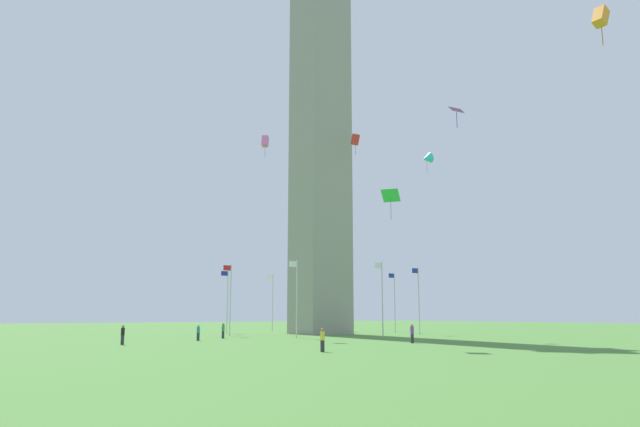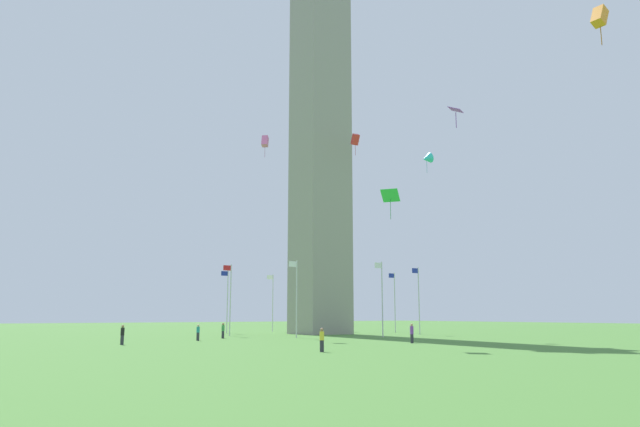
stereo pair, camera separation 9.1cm
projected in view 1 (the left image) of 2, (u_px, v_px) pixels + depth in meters
ground_plane at (320, 334)px, 78.87m from camera, size 260.00×260.00×0.00m
obelisk_monument at (320, 123)px, 83.86m from camera, size 6.49×6.49×58.97m
flagpole_n at (230, 297)px, 72.46m from camera, size 1.12×0.14×8.71m
flagpole_ne at (296, 295)px, 66.87m from camera, size 1.12×0.14×8.71m
flagpole_e at (382, 296)px, 68.77m from camera, size 1.12×0.14×8.71m
flagpole_se at (419, 298)px, 77.03m from camera, size 1.12×0.14×8.71m
flagpole_s at (394, 300)px, 86.82m from camera, size 1.12×0.14×8.71m
flagpole_sw at (337, 300)px, 92.41m from camera, size 1.12×0.14×8.71m
flagpole_w at (272, 300)px, 90.51m from camera, size 1.12×0.14×8.71m
flagpole_nw at (227, 299)px, 82.25m from camera, size 1.12×0.14×8.71m
person_black_shirt at (123, 335)px, 50.90m from camera, size 0.32×0.32×1.69m
person_teal_shirt at (198, 333)px, 58.95m from camera, size 0.32×0.32×1.61m
person_yellow_shirt at (322, 340)px, 41.10m from camera, size 0.32×0.32×1.65m
person_green_shirt at (223, 331)px, 64.36m from camera, size 0.32×0.32×1.66m
person_purple_shirt at (412, 333)px, 53.71m from camera, size 0.32×0.32×1.77m
kite_cyan_delta at (427, 159)px, 69.62m from camera, size 1.61×1.43×2.48m
kite_orange_box at (601, 17)px, 28.61m from camera, size 0.91×0.57×2.03m
kite_pink_box at (265, 141)px, 73.31m from camera, size 1.27×1.30×2.80m
kite_purple_diamond at (456, 111)px, 37.36m from camera, size 1.11×1.09×1.36m
kite_red_box at (355, 139)px, 78.29m from camera, size 1.03×1.47×2.96m
kite_green_diamond at (391, 196)px, 50.14m from camera, size 1.84×1.89×2.52m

